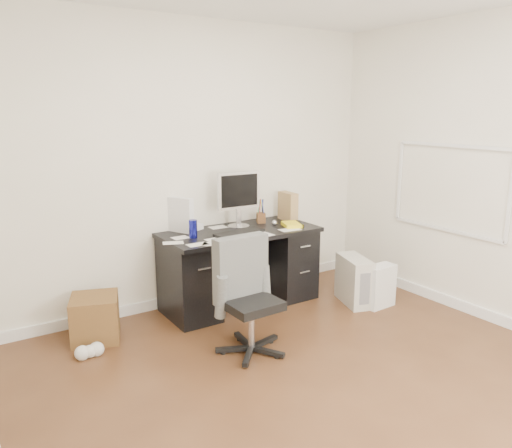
% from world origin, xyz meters
% --- Properties ---
extents(ground, '(4.00, 4.00, 0.00)m').
position_xyz_m(ground, '(0.00, 0.00, 0.00)').
color(ground, '#462916').
rests_on(ground, ground).
extents(room_shell, '(4.02, 4.02, 2.71)m').
position_xyz_m(room_shell, '(0.03, 0.03, 1.66)').
color(room_shell, silver).
rests_on(room_shell, ground).
extents(desk, '(1.50, 0.70, 0.75)m').
position_xyz_m(desk, '(0.30, 1.65, 0.40)').
color(desk, black).
rests_on(desk, ground).
extents(loose_papers, '(1.10, 0.60, 0.00)m').
position_xyz_m(loose_papers, '(0.10, 1.60, 0.75)').
color(loose_papers, silver).
rests_on(loose_papers, desk).
extents(lcd_monitor, '(0.45, 0.27, 0.56)m').
position_xyz_m(lcd_monitor, '(0.35, 1.75, 1.03)').
color(lcd_monitor, '#BDBDC2').
rests_on(lcd_monitor, desk).
extents(keyboard, '(0.51, 0.23, 0.03)m').
position_xyz_m(keyboard, '(0.21, 1.52, 0.76)').
color(keyboard, black).
rests_on(keyboard, desk).
extents(computer_mouse, '(0.06, 0.06, 0.06)m').
position_xyz_m(computer_mouse, '(0.69, 1.63, 0.78)').
color(computer_mouse, '#BDBDC2').
rests_on(computer_mouse, desk).
extents(travel_mug, '(0.08, 0.08, 0.16)m').
position_xyz_m(travel_mug, '(-0.20, 1.64, 0.83)').
color(travel_mug, navy).
rests_on(travel_mug, desk).
extents(white_binder, '(0.24, 0.31, 0.33)m').
position_xyz_m(white_binder, '(-0.20, 1.90, 0.91)').
color(white_binder, silver).
rests_on(white_binder, desk).
extents(magazine_file, '(0.14, 0.26, 0.29)m').
position_xyz_m(magazine_file, '(0.95, 1.76, 0.90)').
color(magazine_file, olive).
rests_on(magazine_file, desk).
extents(pen_cup, '(0.13, 0.13, 0.24)m').
position_xyz_m(pen_cup, '(0.65, 1.81, 0.87)').
color(pen_cup, '#543118').
rests_on(pen_cup, desk).
extents(yellow_book, '(0.22, 0.25, 0.04)m').
position_xyz_m(yellow_book, '(0.81, 1.51, 0.77)').
color(yellow_book, yellow).
rests_on(yellow_book, desk).
extents(paper_remote, '(0.26, 0.21, 0.02)m').
position_xyz_m(paper_remote, '(0.35, 1.39, 0.76)').
color(paper_remote, silver).
rests_on(paper_remote, desk).
extents(office_chair, '(0.54, 0.54, 0.92)m').
position_xyz_m(office_chair, '(-0.15, 0.75, 0.46)').
color(office_chair, '#494B49').
rests_on(office_chair, ground).
extents(pc_tower, '(0.35, 0.51, 0.47)m').
position_xyz_m(pc_tower, '(1.26, 1.07, 0.23)').
color(pc_tower, '#BBB8A9').
rests_on(pc_tower, ground).
extents(shopping_bag, '(0.32, 0.23, 0.42)m').
position_xyz_m(shopping_bag, '(1.40, 0.86, 0.21)').
color(shopping_bag, white).
rests_on(shopping_bag, ground).
extents(wicker_basket, '(0.48, 0.48, 0.38)m').
position_xyz_m(wicker_basket, '(-1.11, 1.65, 0.19)').
color(wicker_basket, '#4D3317').
rests_on(wicker_basket, ground).
extents(desk_printer, '(0.39, 0.34, 0.20)m').
position_xyz_m(desk_printer, '(0.06, 1.81, 0.10)').
color(desk_printer, slate).
rests_on(desk_printer, ground).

